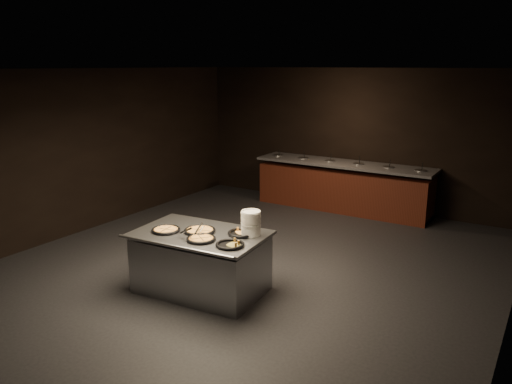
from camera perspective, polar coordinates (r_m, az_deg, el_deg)
room at (r=7.21m, az=-0.62°, el=2.27°), size 7.02×8.02×2.92m
salad_bar at (r=10.54m, az=9.85°, el=0.30°), size 3.70×0.83×1.18m
serving_counter at (r=6.76m, az=-6.29°, el=-8.04°), size 1.80×1.24×0.82m
plate_stack at (r=6.43m, az=-0.59°, el=-3.59°), size 0.25×0.25×0.32m
pan_veggie_whole at (r=6.72m, az=-10.26°, el=-4.28°), size 0.38×0.38×0.04m
pan_cheese_whole at (r=6.63m, az=-6.45°, el=-4.39°), size 0.42×0.42×0.04m
pan_cheese_slices_a at (r=6.50m, az=-1.70°, el=-4.72°), size 0.35×0.35×0.04m
pan_cheese_slices_b at (r=6.32m, az=-6.30°, el=-5.34°), size 0.37×0.37×0.04m
pan_veggie_slices at (r=6.10m, az=-2.98°, el=-6.02°), size 0.36×0.36×0.04m
server_left at (r=6.55m, az=-6.38°, el=-4.19°), size 0.10×0.29×0.14m
server_right at (r=6.35m, az=-7.72°, el=-4.71°), size 0.35×0.11×0.16m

